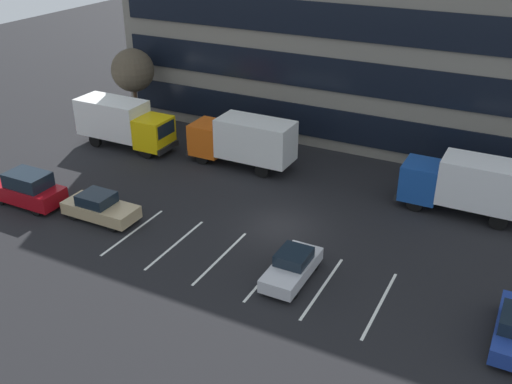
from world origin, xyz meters
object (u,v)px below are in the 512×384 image
Objects in this scene: bare_tree at (133,71)px; box_truck_blue at (469,184)px; box_truck_orange at (243,140)px; sedan_silver at (292,267)px; box_truck_yellow at (123,122)px; sedan_tan at (100,207)px; suv_maroon at (28,189)px.

box_truck_blue is at bearing -6.43° from bare_tree.
box_truck_orange is at bearing -14.63° from bare_tree.
box_truck_orange reaches higher than sedan_silver.
box_truck_yellow is 1.68× the size of sedan_tan.
sedan_silver is 24.08m from bare_tree.
box_truck_yellow is 9.87m from suv_maroon.
box_truck_yellow reaches higher than sedan_tan.
box_truck_orange reaches higher than box_truck_blue.
box_truck_yellow is 1.61× the size of suv_maroon.
bare_tree reaches higher than sedan_tan.
box_truck_yellow is at bearing -177.68° from box_truck_blue.
box_truck_blue is 1.19× the size of bare_tree.
sedan_silver is at bearing -28.37° from box_truck_yellow.
sedan_tan is 1.10× the size of sedan_silver.
box_truck_blue is at bearing 29.05° from sedan_tan.
bare_tree is at bearing 173.57° from box_truck_blue.
bare_tree reaches higher than suv_maroon.
bare_tree is at bearing 119.58° from sedan_tan.
suv_maroon is 1.15× the size of sedan_silver.
sedan_tan is at bearing -60.42° from bare_tree.
box_truck_yellow is at bearing -174.17° from box_truck_orange.
box_truck_blue is at bearing 2.32° from box_truck_yellow.
box_truck_blue reaches higher than sedan_silver.
bare_tree is (-7.46, 13.15, 3.78)m from sedan_tan.
box_truck_yellow is 5.03m from bare_tree.
sedan_tan is (-18.43, -10.24, -1.18)m from box_truck_blue.
sedan_silver is at bearing -120.84° from box_truck_blue.
box_truck_yellow is (-9.37, -0.96, -0.00)m from box_truck_orange.
bare_tree reaches higher than sedan_silver.
box_truck_blue is 1.84× the size of sedan_silver.
box_truck_yellow is 10.89m from sedan_tan.
box_truck_blue is 26.18m from bare_tree.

